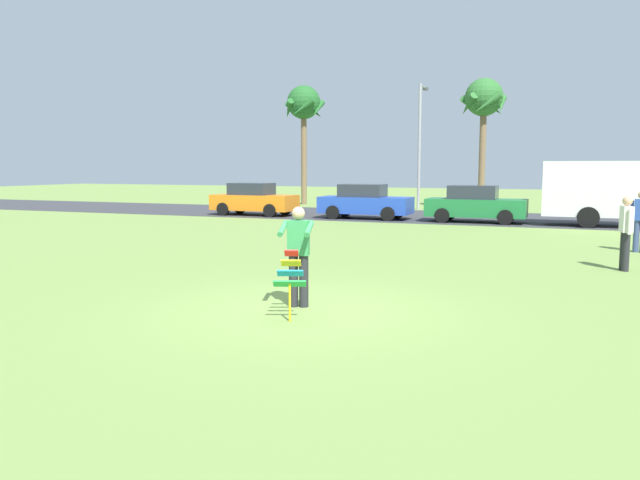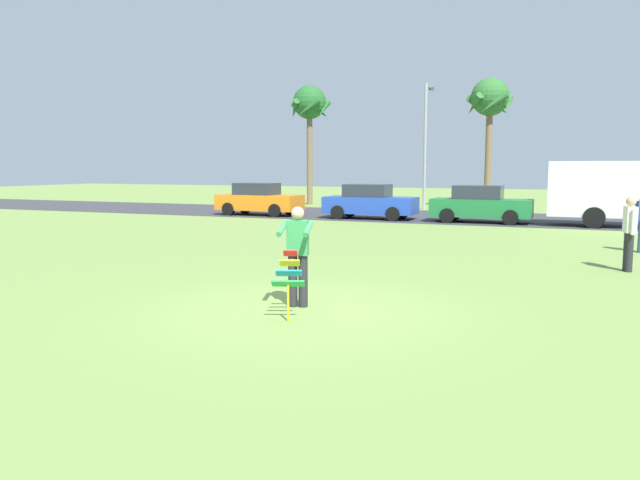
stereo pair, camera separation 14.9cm
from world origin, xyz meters
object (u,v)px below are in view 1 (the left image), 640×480
object	(u,v)px
streetlight_pole	(420,138)
palm_tree_left_near	(304,107)
palm_tree_right_near	(484,102)
parked_car_blue	(365,202)
parked_truck_white_box	(621,192)
parked_car_green	(475,205)
person_walker_far	(626,231)
person_kite_flyer	(298,252)
parked_car_orange	(254,200)
kite_held	(290,275)

from	to	relation	value
streetlight_pole	palm_tree_left_near	bearing A→B (deg)	167.81
palm_tree_right_near	streetlight_pole	xyz separation A→B (m)	(-3.29, -1.26, -1.98)
parked_car_blue	streetlight_pole	xyz separation A→B (m)	(0.85, 7.55, 3.22)
parked_truck_white_box	palm_tree_left_near	distance (m)	20.49
parked_truck_white_box	palm_tree_left_near	xyz separation A→B (m)	(-17.66, 9.24, 4.73)
parked_car_green	person_walker_far	xyz separation A→B (m)	(4.92, -11.49, 0.16)
person_kite_flyer	palm_tree_left_near	bearing A→B (deg)	112.87
palm_tree_right_near	person_walker_far	xyz separation A→B (m)	(5.77, -20.30, -5.05)
parked_car_orange	parked_truck_white_box	xyz separation A→B (m)	(16.44, -0.00, 0.64)
parked_car_green	parked_truck_white_box	distance (m)	5.71
parked_car_blue	palm_tree_left_near	bearing A→B (deg)	127.12
streetlight_pole	person_walker_far	size ratio (longest dim) A/B	4.05
parked_car_blue	streetlight_pole	size ratio (longest dim) A/B	0.60
parked_car_green	parked_truck_white_box	bearing A→B (deg)	-0.01
palm_tree_right_near	parked_car_orange	bearing A→B (deg)	-138.41
palm_tree_left_near	parked_truck_white_box	bearing A→B (deg)	-27.62
parked_truck_white_box	streetlight_pole	world-z (taller)	streetlight_pole
person_kite_flyer	person_walker_far	world-z (taller)	same
person_kite_flyer	palm_tree_right_near	distance (m)	26.97
parked_car_orange	palm_tree_right_near	bearing A→B (deg)	41.59
parked_car_blue	parked_car_green	bearing A→B (deg)	0.00
parked_car_blue	palm_tree_left_near	world-z (taller)	palm_tree_left_near
kite_held	parked_car_green	xyz separation A→B (m)	(0.41, 18.51, 0.07)
person_kite_flyer	parked_truck_white_box	distance (m)	18.79
parked_truck_white_box	palm_tree_right_near	size ratio (longest dim) A/B	0.92
person_kite_flyer	palm_tree_left_near	size ratio (longest dim) A/B	0.23
parked_car_green	kite_held	bearing A→B (deg)	-91.26
parked_truck_white_box	palm_tree_left_near	size ratio (longest dim) A/B	0.90
palm_tree_left_near	kite_held	bearing A→B (deg)	-67.35
parked_car_orange	parked_car_blue	distance (m)	5.77
kite_held	palm_tree_left_near	size ratio (longest dim) A/B	0.14
parked_car_blue	palm_tree_right_near	bearing A→B (deg)	64.79
parked_car_orange	parked_car_green	size ratio (longest dim) A/B	1.01
parked_car_orange	parked_truck_white_box	bearing A→B (deg)	-0.00
parked_car_blue	parked_car_green	xyz separation A→B (m)	(5.00, 0.00, 0.00)
person_kite_flyer	parked_car_green	distance (m)	17.71
palm_tree_right_near	palm_tree_left_near	bearing A→B (deg)	177.75
person_kite_flyer	person_walker_far	size ratio (longest dim) A/B	1.00
kite_held	parked_truck_white_box	size ratio (longest dim) A/B	0.16
palm_tree_left_near	streetlight_pole	size ratio (longest dim) A/B	1.07
parked_car_blue	palm_tree_left_near	distance (m)	12.77
palm_tree_left_near	parked_car_orange	bearing A→B (deg)	-82.48
parked_truck_white_box	palm_tree_right_near	distance (m)	11.87
parked_car_orange	parked_car_blue	bearing A→B (deg)	-0.01
parked_car_green	person_walker_far	bearing A→B (deg)	-66.83
parked_car_orange	streetlight_pole	world-z (taller)	streetlight_pole
parked_car_blue	parked_car_green	size ratio (longest dim) A/B	1.00
kite_held	streetlight_pole	size ratio (longest dim) A/B	0.15
parked_truck_white_box	person_walker_far	size ratio (longest dim) A/B	3.89
parked_car_green	streetlight_pole	world-z (taller)	streetlight_pole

